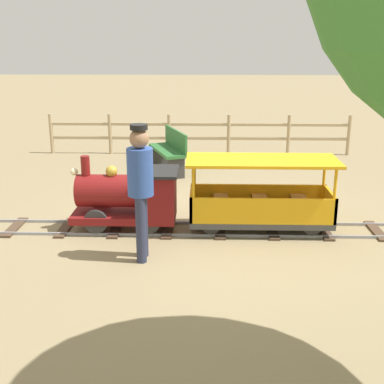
# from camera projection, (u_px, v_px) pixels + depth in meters

# --- Properties ---
(ground_plane) EXTENTS (60.00, 60.00, 0.00)m
(ground_plane) POSITION_uv_depth(u_px,v_px,m) (218.00, 230.00, 6.94)
(ground_plane) COLOR #8C7A56
(track) EXTENTS (0.72, 5.70, 0.04)m
(track) POSITION_uv_depth(u_px,v_px,m) (194.00, 229.00, 6.94)
(track) COLOR gray
(track) RESTS_ON ground_plane
(locomotive) EXTENTS (0.68, 1.45, 1.00)m
(locomotive) POSITION_uv_depth(u_px,v_px,m) (130.00, 196.00, 6.83)
(locomotive) COLOR maroon
(locomotive) RESTS_ON ground_plane
(passenger_car) EXTENTS (0.78, 2.00, 0.97)m
(passenger_car) POSITION_uv_depth(u_px,v_px,m) (261.00, 201.00, 6.80)
(passenger_car) COLOR #3F3F3F
(passenger_car) RESTS_ON ground_plane
(conductor_person) EXTENTS (0.30, 0.30, 1.62)m
(conductor_person) POSITION_uv_depth(u_px,v_px,m) (140.00, 182.00, 5.78)
(conductor_person) COLOR #282D47
(conductor_person) RESTS_ON ground_plane
(park_bench) EXTENTS (1.36, 0.84, 0.82)m
(park_bench) POSITION_uv_depth(u_px,v_px,m) (170.00, 151.00, 9.89)
(park_bench) COLOR #2D6B33
(park_bench) RESTS_ON ground_plane
(fence_section) EXTENTS (0.08, 6.78, 0.90)m
(fence_section) POSITION_uv_depth(u_px,v_px,m) (199.00, 133.00, 11.34)
(fence_section) COLOR tan
(fence_section) RESTS_ON ground_plane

